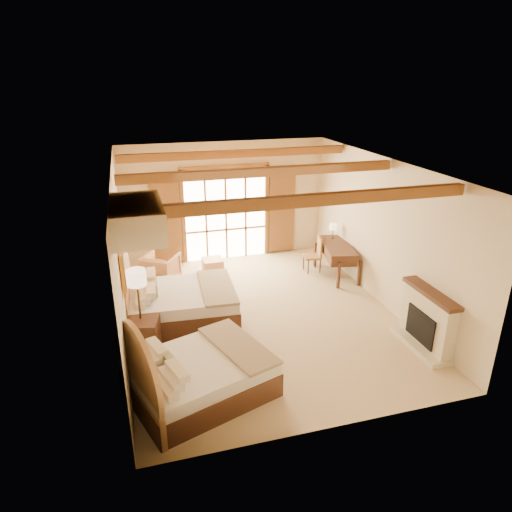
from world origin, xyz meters
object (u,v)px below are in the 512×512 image
object	(u,v)px
armchair	(161,269)
nightstand	(143,336)
bed_near	(190,373)
bed_far	(173,301)
desk	(336,259)

from	to	relation	value
armchair	nightstand	bearing A→B (deg)	111.02
bed_near	bed_far	bearing A→B (deg)	71.08
armchair	bed_near	bearing A→B (deg)	122.76
bed_near	armchair	world-z (taller)	bed_near
bed_far	nightstand	size ratio (longest dim) A/B	3.47
nightstand	bed_near	bearing A→B (deg)	-52.41
nightstand	desk	world-z (taller)	desk
armchair	desk	xyz separation A→B (m)	(4.34, -0.79, 0.08)
bed_near	nightstand	distance (m)	1.61
nightstand	armchair	size ratio (longest dim) A/B	0.84
bed_near	desk	bearing A→B (deg)	22.24
bed_near	desk	world-z (taller)	bed_near
bed_far	desk	bearing A→B (deg)	19.38
desk	armchair	bearing A→B (deg)	-178.79
nightstand	desk	distance (m)	5.39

